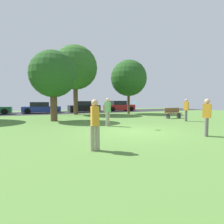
{
  "coord_description": "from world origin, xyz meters",
  "views": [
    {
      "loc": [
        -4.78,
        -7.78,
        1.56
      ],
      "look_at": [
        0.0,
        2.6,
        0.82
      ],
      "focal_mm": 29.36,
      "sensor_mm": 36.0,
      "label": 1
    }
  ],
  "objects_px": {
    "parked_car_blue": "(41,108)",
    "park_bench": "(173,113)",
    "oak_tree_right": "(53,74)",
    "person_catcher": "(108,111)",
    "parked_car_red": "(119,106)",
    "person_thrower": "(207,116)",
    "frisbee_disc": "(136,103)",
    "street_lamp_post": "(54,94)",
    "birch_tree_lone": "(75,68)",
    "maple_tree_near": "(129,78)",
    "person_bystander": "(186,109)",
    "person_walking": "(95,123)",
    "parked_car_black": "(84,107)"
  },
  "relations": [
    {
      "from": "parked_car_blue",
      "to": "park_bench",
      "type": "height_order",
      "value": "parked_car_blue"
    },
    {
      "from": "oak_tree_right",
      "to": "person_catcher",
      "type": "relative_size",
      "value": 3.09
    },
    {
      "from": "parked_car_red",
      "to": "person_thrower",
      "type": "bearing_deg",
      "value": -105.38
    },
    {
      "from": "frisbee_disc",
      "to": "street_lamp_post",
      "type": "height_order",
      "value": "street_lamp_post"
    },
    {
      "from": "birch_tree_lone",
      "to": "frisbee_disc",
      "type": "height_order",
      "value": "birch_tree_lone"
    },
    {
      "from": "oak_tree_right",
      "to": "person_catcher",
      "type": "distance_m",
      "value": 5.51
    },
    {
      "from": "maple_tree_near",
      "to": "parked_car_red",
      "type": "distance_m",
      "value": 6.55
    },
    {
      "from": "parked_car_red",
      "to": "park_bench",
      "type": "height_order",
      "value": "parked_car_red"
    },
    {
      "from": "frisbee_disc",
      "to": "parked_car_red",
      "type": "bearing_deg",
      "value": 66.17
    },
    {
      "from": "oak_tree_right",
      "to": "person_bystander",
      "type": "relative_size",
      "value": 3.15
    },
    {
      "from": "birch_tree_lone",
      "to": "parked_car_red",
      "type": "height_order",
      "value": "birch_tree_lone"
    },
    {
      "from": "person_walking",
      "to": "frisbee_disc",
      "type": "height_order",
      "value": "person_walking"
    },
    {
      "from": "parked_car_blue",
      "to": "park_bench",
      "type": "distance_m",
      "value": 15.26
    },
    {
      "from": "person_thrower",
      "to": "parked_car_red",
      "type": "distance_m",
      "value": 18.96
    },
    {
      "from": "person_catcher",
      "to": "frisbee_disc",
      "type": "xyz_separation_m",
      "value": [
        0.94,
        -1.64,
        0.5
      ]
    },
    {
      "from": "person_bystander",
      "to": "parked_car_black",
      "type": "distance_m",
      "value": 14.15
    },
    {
      "from": "person_thrower",
      "to": "person_catcher",
      "type": "distance_m",
      "value": 5.35
    },
    {
      "from": "person_walking",
      "to": "oak_tree_right",
      "type": "bearing_deg",
      "value": 9.62
    },
    {
      "from": "frisbee_disc",
      "to": "parked_car_red",
      "type": "relative_size",
      "value": 0.08
    },
    {
      "from": "maple_tree_near",
      "to": "street_lamp_post",
      "type": "bearing_deg",
      "value": 168.19
    },
    {
      "from": "person_bystander",
      "to": "birch_tree_lone",
      "type": "bearing_deg",
      "value": 8.17
    },
    {
      "from": "frisbee_disc",
      "to": "park_bench",
      "type": "height_order",
      "value": "frisbee_disc"
    },
    {
      "from": "person_bystander",
      "to": "frisbee_disc",
      "type": "distance_m",
      "value": 5.62
    },
    {
      "from": "birch_tree_lone",
      "to": "parked_car_blue",
      "type": "xyz_separation_m",
      "value": [
        -3.33,
        3.91,
        -4.43
      ]
    },
    {
      "from": "maple_tree_near",
      "to": "person_thrower",
      "type": "xyz_separation_m",
      "value": [
        -3.52,
        -12.88,
        -3.18
      ]
    },
    {
      "from": "person_bystander",
      "to": "person_walking",
      "type": "xyz_separation_m",
      "value": [
        -8.8,
        -4.7,
        -0.04
      ]
    },
    {
      "from": "maple_tree_near",
      "to": "parked_car_black",
      "type": "bearing_deg",
      "value": 125.76
    },
    {
      "from": "person_walking",
      "to": "parked_car_blue",
      "type": "distance_m",
      "value": 18.37
    },
    {
      "from": "oak_tree_right",
      "to": "parked_car_red",
      "type": "xyz_separation_m",
      "value": [
        10.28,
        9.48,
        -2.79
      ]
    },
    {
      "from": "maple_tree_near",
      "to": "person_walking",
      "type": "bearing_deg",
      "value": -123.67
    },
    {
      "from": "oak_tree_right",
      "to": "street_lamp_post",
      "type": "distance_m",
      "value": 5.93
    },
    {
      "from": "frisbee_disc",
      "to": "parked_car_black",
      "type": "bearing_deg",
      "value": 84.57
    },
    {
      "from": "birch_tree_lone",
      "to": "person_catcher",
      "type": "height_order",
      "value": "birch_tree_lone"
    },
    {
      "from": "birch_tree_lone",
      "to": "maple_tree_near",
      "type": "relative_size",
      "value": 1.21
    },
    {
      "from": "person_catcher",
      "to": "parked_car_red",
      "type": "distance_m",
      "value": 15.67
    },
    {
      "from": "person_bystander",
      "to": "person_catcher",
      "type": "bearing_deg",
      "value": 66.31
    },
    {
      "from": "person_walking",
      "to": "street_lamp_post",
      "type": "relative_size",
      "value": 0.35
    },
    {
      "from": "person_bystander",
      "to": "frisbee_disc",
      "type": "height_order",
      "value": "person_bystander"
    },
    {
      "from": "frisbee_disc",
      "to": "street_lamp_post",
      "type": "bearing_deg",
      "value": 103.26
    },
    {
      "from": "person_bystander",
      "to": "parked_car_red",
      "type": "xyz_separation_m",
      "value": [
        1.38,
        13.71,
        -0.24
      ]
    },
    {
      "from": "birch_tree_lone",
      "to": "park_bench",
      "type": "relative_size",
      "value": 4.65
    },
    {
      "from": "park_bench",
      "to": "parked_car_red",
      "type": "bearing_deg",
      "value": -93.32
    },
    {
      "from": "parked_car_blue",
      "to": "parked_car_black",
      "type": "height_order",
      "value": "parked_car_black"
    },
    {
      "from": "person_walking",
      "to": "park_bench",
      "type": "height_order",
      "value": "person_walking"
    },
    {
      "from": "person_bystander",
      "to": "parked_car_blue",
      "type": "bearing_deg",
      "value": 11.0
    },
    {
      "from": "person_bystander",
      "to": "frisbee_disc",
      "type": "xyz_separation_m",
      "value": [
        -5.37,
        -1.57,
        0.52
      ]
    },
    {
      "from": "oak_tree_right",
      "to": "parked_car_red",
      "type": "bearing_deg",
      "value": 42.69
    },
    {
      "from": "frisbee_disc",
      "to": "parked_car_black",
      "type": "height_order",
      "value": "frisbee_disc"
    },
    {
      "from": "birch_tree_lone",
      "to": "park_bench",
      "type": "bearing_deg",
      "value": -49.09
    },
    {
      "from": "birch_tree_lone",
      "to": "person_catcher",
      "type": "relative_size",
      "value": 4.39
    }
  ]
}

